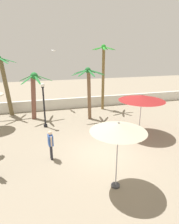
% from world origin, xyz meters
% --- Properties ---
extents(ground_plane, '(56.00, 56.00, 0.00)m').
position_xyz_m(ground_plane, '(0.00, 0.00, 0.00)').
color(ground_plane, gray).
extents(boundary_wall, '(25.20, 0.30, 1.02)m').
position_xyz_m(boundary_wall, '(0.00, 9.11, 0.51)').
color(boundary_wall, silver).
rests_on(boundary_wall, ground_plane).
extents(patio_umbrella_0, '(2.25, 2.25, 2.97)m').
position_xyz_m(patio_umbrella_0, '(-0.58, -2.93, 2.72)').
color(patio_umbrella_0, '#333338').
rests_on(patio_umbrella_0, ground_plane).
extents(patio_umbrella_2, '(3.05, 3.05, 2.81)m').
position_xyz_m(patio_umbrella_2, '(3.15, 1.69, 2.56)').
color(patio_umbrella_2, '#333338').
rests_on(patio_umbrella_2, ground_plane).
extents(palm_tree_0, '(2.81, 2.81, 4.28)m').
position_xyz_m(palm_tree_0, '(0.63, 5.64, 2.83)').
color(palm_tree_0, brown).
rests_on(palm_tree_0, ground_plane).
extents(palm_tree_1, '(2.94, 2.56, 5.22)m').
position_xyz_m(palm_tree_1, '(-6.03, 8.42, 3.23)').
color(palm_tree_1, brown).
rests_on(palm_tree_1, ground_plane).
extents(palm_tree_2, '(2.79, 2.86, 3.89)m').
position_xyz_m(palm_tree_2, '(-3.66, 6.91, 2.45)').
color(palm_tree_2, brown).
rests_on(palm_tree_2, ground_plane).
extents(palm_tree_3, '(2.29, 2.29, 6.04)m').
position_xyz_m(palm_tree_3, '(2.67, 7.94, 3.77)').
color(palm_tree_3, brown).
rests_on(palm_tree_3, ground_plane).
extents(lamp_post_0, '(0.29, 0.29, 3.34)m').
position_xyz_m(lamp_post_0, '(-3.03, 4.75, 1.80)').
color(lamp_post_0, black).
rests_on(lamp_post_0, ground_plane).
extents(guest_0, '(0.27, 0.56, 1.63)m').
position_xyz_m(guest_0, '(-3.01, 0.02, 0.98)').
color(guest_0, '#26262D').
rests_on(guest_0, ground_plane).
extents(seagull_0, '(0.40, 1.27, 0.14)m').
position_xyz_m(seagull_0, '(-1.59, 9.65, 5.50)').
color(seagull_0, white).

